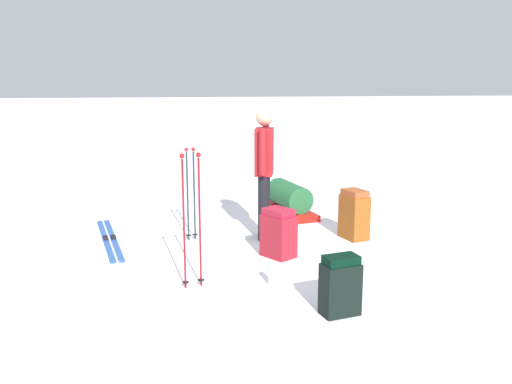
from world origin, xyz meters
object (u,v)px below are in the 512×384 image
(ski_pair_near, at_px, (110,239))
(thermos_bottle, at_px, (271,273))
(skier_standing, at_px, (264,167))
(backpack_large_dark, at_px, (340,286))
(ski_poles_planted_far, at_px, (191,189))
(ski_poles_planted_near, at_px, (192,214))
(gear_sled, at_px, (289,200))
(backpack_bright, at_px, (354,215))
(backpack_small_spare, at_px, (278,233))

(ski_pair_near, distance_m, thermos_bottle, 2.60)
(skier_standing, relative_size, backpack_large_dark, 3.05)
(ski_poles_planted_far, height_order, thermos_bottle, ski_poles_planted_far)
(ski_pair_near, relative_size, ski_poles_planted_near, 1.39)
(ski_pair_near, bearing_deg, ski_poles_planted_far, 175.73)
(ski_pair_near, height_order, ski_poles_planted_near, ski_poles_planted_near)
(skier_standing, xyz_separation_m, ski_poles_planted_far, (0.95, -0.04, -0.28))
(ski_poles_planted_near, height_order, gear_sled, ski_poles_planted_near)
(backpack_large_dark, height_order, backpack_bright, backpack_bright)
(backpack_small_spare, bearing_deg, ski_poles_planted_near, 40.43)
(gear_sled, relative_size, thermos_bottle, 4.99)
(thermos_bottle, bearing_deg, backpack_large_dark, 123.37)
(backpack_large_dark, relative_size, thermos_bottle, 2.15)
(backpack_large_dark, height_order, backpack_small_spare, backpack_small_spare)
(gear_sled, bearing_deg, ski_poles_planted_far, 38.65)
(backpack_large_dark, xyz_separation_m, backpack_bright, (-0.78, -2.30, 0.05))
(backpack_large_dark, distance_m, thermos_bottle, 0.96)
(gear_sled, height_order, thermos_bottle, gear_sled)
(skier_standing, bearing_deg, thermos_bottle, 85.49)
(backpack_large_dark, xyz_separation_m, ski_poles_planted_far, (1.34, -2.49, 0.41))
(backpack_bright, height_order, thermos_bottle, backpack_bright)
(skier_standing, xyz_separation_m, thermos_bottle, (0.13, 1.67, -0.82))
(backpack_small_spare, distance_m, ski_poles_planted_far, 1.37)
(ski_poles_planted_far, height_order, gear_sled, ski_poles_planted_far)
(backpack_large_dark, relative_size, ski_poles_planted_near, 0.40)
(ski_poles_planted_near, bearing_deg, ski_poles_planted_far, -89.45)
(backpack_small_spare, bearing_deg, backpack_bright, -150.23)
(skier_standing, relative_size, thermos_bottle, 6.54)
(backpack_bright, relative_size, thermos_bottle, 2.51)
(ski_poles_planted_near, bearing_deg, backpack_bright, -144.77)
(ski_poles_planted_far, bearing_deg, ski_pair_near, -4.27)
(skier_standing, relative_size, backpack_small_spare, 2.91)
(backpack_small_spare, xyz_separation_m, ski_poles_planted_far, (1.02, -0.82, 0.39))
(backpack_large_dark, height_order, ski_poles_planted_far, ski_poles_planted_far)
(ski_pair_near, xyz_separation_m, ski_poles_planted_near, (-1.09, 1.76, 0.75))
(skier_standing, bearing_deg, backpack_bright, 172.54)
(ski_poles_planted_far, bearing_deg, ski_poles_planted_near, 90.55)
(ski_pair_near, relative_size, backpack_small_spare, 3.29)
(ski_pair_near, height_order, gear_sled, gear_sled)
(ski_pair_near, distance_m, gear_sled, 2.80)
(backpack_large_dark, height_order, thermos_bottle, backpack_large_dark)
(backpack_small_spare, distance_m, thermos_bottle, 0.92)
(backpack_bright, height_order, gear_sled, backpack_bright)
(backpack_bright, relative_size, ski_poles_planted_far, 0.54)
(backpack_large_dark, bearing_deg, ski_poles_planted_far, -61.79)
(skier_standing, height_order, backpack_small_spare, skier_standing)
(ski_poles_planted_near, bearing_deg, backpack_large_dark, 148.23)
(ski_poles_planted_near, xyz_separation_m, thermos_bottle, (-0.80, 0.03, -0.64))
(ski_poles_planted_far, relative_size, thermos_bottle, 4.67)
(backpack_bright, height_order, ski_poles_planted_far, ski_poles_planted_far)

